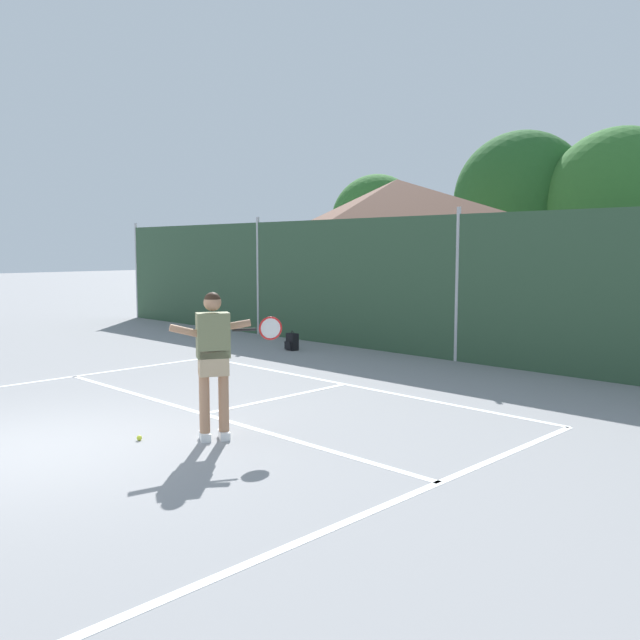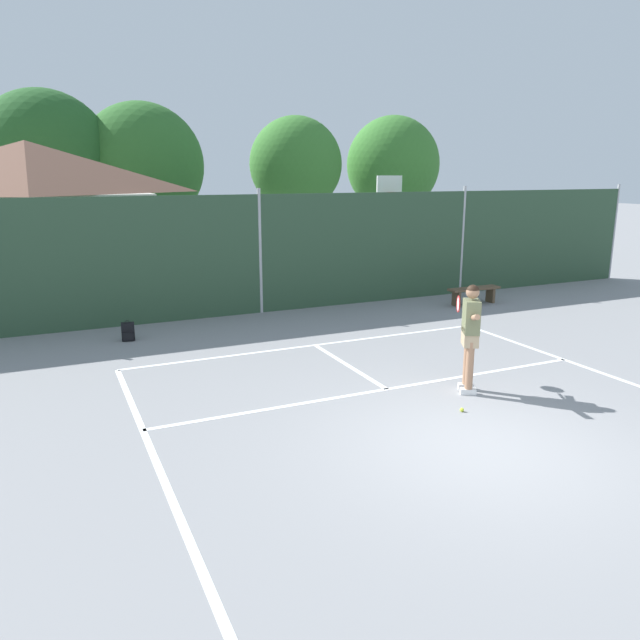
# 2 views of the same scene
# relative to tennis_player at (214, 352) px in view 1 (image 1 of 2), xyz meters

# --- Properties ---
(ground_plane) EXTENTS (120.00, 120.00, 0.00)m
(ground_plane) POSITION_rel_tennis_player_xyz_m (-1.19, -1.82, -1.11)
(ground_plane) COLOR gray
(court_markings) EXTENTS (8.30, 11.10, 0.01)m
(court_markings) POSITION_rel_tennis_player_xyz_m (-1.19, -1.17, -1.11)
(court_markings) COLOR white
(court_markings) RESTS_ON ground
(chainlink_fence) EXTENTS (26.09, 0.09, 3.25)m
(chainlink_fence) POSITION_rel_tennis_player_xyz_m (-1.19, 7.18, 0.44)
(chainlink_fence) COLOR #2D4C33
(chainlink_fence) RESTS_ON ground
(clubhouse_building) EXTENTS (6.95, 4.60, 4.53)m
(clubhouse_building) POSITION_rel_tennis_player_xyz_m (-6.53, 11.87, 1.23)
(clubhouse_building) COLOR beige
(clubhouse_building) RESTS_ON ground
(tennis_player) EXTENTS (0.65, 1.34, 1.85)m
(tennis_player) POSITION_rel_tennis_player_xyz_m (0.00, 0.00, 0.00)
(tennis_player) COLOR silver
(tennis_player) RESTS_ON ground
(tennis_ball) EXTENTS (0.07, 0.07, 0.07)m
(tennis_ball) POSITION_rel_tennis_player_xyz_m (-0.64, -0.70, -1.08)
(tennis_ball) COLOR #CCE033
(tennis_ball) RESTS_ON ground
(backpack_black) EXTENTS (0.30, 0.27, 0.46)m
(backpack_black) POSITION_rel_tennis_player_xyz_m (-4.80, 5.77, -0.92)
(backpack_black) COLOR black
(backpack_black) RESTS_ON ground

